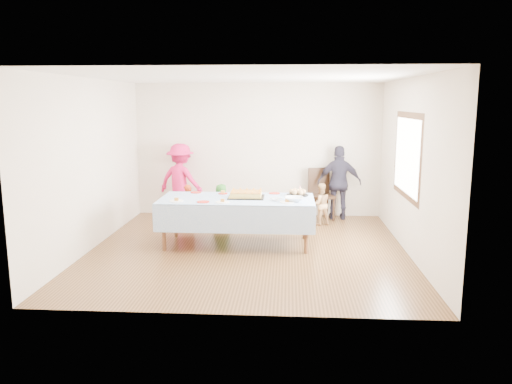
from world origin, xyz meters
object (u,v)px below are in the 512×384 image
(birthday_cake, at_px, (246,195))
(dining_chair, at_px, (320,191))
(party_table, at_px, (237,202))
(adult_left, at_px, (181,181))

(birthday_cake, xyz_separation_m, dining_chair, (1.33, 1.90, -0.26))
(party_table, xyz_separation_m, adult_left, (-1.35, 1.94, 0.03))
(dining_chair, bearing_deg, birthday_cake, -140.06)
(party_table, bearing_deg, dining_chair, 53.11)
(party_table, distance_m, dining_chair, 2.47)
(party_table, bearing_deg, birthday_cake, 25.75)
(party_table, xyz_separation_m, birthday_cake, (0.15, 0.07, 0.10))
(adult_left, bearing_deg, birthday_cake, 147.98)
(party_table, relative_size, birthday_cake, 4.28)
(party_table, relative_size, adult_left, 1.67)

